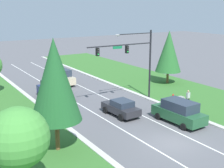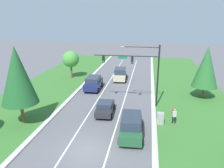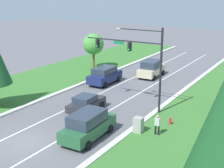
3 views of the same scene
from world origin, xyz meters
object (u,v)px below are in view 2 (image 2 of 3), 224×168
at_px(conifer_near_right_tree, 206,67).
at_px(conifer_mid_left_tree, 17,75).
at_px(charcoal_sedan, 105,107).
at_px(fire_hydrant, 173,112).
at_px(forest_suv, 131,125).
at_px(oak_near_left_tree, 71,59).
at_px(utility_cabinet, 160,119).
at_px(pedestrian, 174,116).
at_px(navy_suv, 93,83).
at_px(champagne_suv, 120,74).
at_px(traffic_signal_mast, 139,66).

xyz_separation_m(conifer_near_right_tree, conifer_mid_left_tree, (-20.35, -11.02, 0.85)).
xyz_separation_m(charcoal_sedan, fire_hydrant, (7.77, 1.17, -0.45)).
distance_m(forest_suv, oak_near_left_tree, 22.36).
bearing_deg(fire_hydrant, charcoal_sedan, -171.45).
bearing_deg(oak_near_left_tree, utility_cabinet, -45.77).
height_order(pedestrian, conifer_mid_left_tree, conifer_mid_left_tree).
bearing_deg(oak_near_left_tree, charcoal_sedan, -57.30).
bearing_deg(fire_hydrant, oak_near_left_tree, 142.43).
distance_m(navy_suv, oak_near_left_tree, 8.26).
bearing_deg(charcoal_sedan, fire_hydrant, 5.57).
relative_size(navy_suv, forest_suv, 0.96).
bearing_deg(champagne_suv, navy_suv, -122.85).
distance_m(traffic_signal_mast, utility_cabinet, 7.00).
distance_m(utility_cabinet, oak_near_left_tree, 22.06).
relative_size(pedestrian, fire_hydrant, 2.41).
relative_size(charcoal_sedan, champagne_suv, 0.82).
relative_size(oak_near_left_tree, conifer_mid_left_tree, 0.61).
xyz_separation_m(traffic_signal_mast, navy_suv, (-7.13, 5.39, -4.11)).
distance_m(utility_cabinet, conifer_mid_left_tree, 15.13).
bearing_deg(pedestrian, charcoal_sedan, -10.78).
xyz_separation_m(forest_suv, champagne_suv, (-3.52, 18.79, 0.02)).
bearing_deg(charcoal_sedan, pedestrian, -12.02).
bearing_deg(forest_suv, conifer_near_right_tree, 49.48).
relative_size(forest_suv, conifer_mid_left_tree, 0.63).
height_order(champagne_suv, fire_hydrant, champagne_suv).
distance_m(pedestrian, conifer_near_right_tree, 10.26).
bearing_deg(pedestrian, utility_cabinet, 11.90).
height_order(navy_suv, utility_cabinet, navy_suv).
bearing_deg(oak_near_left_tree, navy_suv, -45.33).
relative_size(charcoal_sedan, conifer_near_right_tree, 0.60).
xyz_separation_m(pedestrian, oak_near_left_tree, (-16.69, 15.32, 2.59)).
xyz_separation_m(forest_suv, utility_cabinet, (2.82, 2.75, -0.39)).
height_order(charcoal_sedan, utility_cabinet, charcoal_sedan).
height_order(pedestrian, oak_near_left_tree, oak_near_left_tree).
xyz_separation_m(charcoal_sedan, champagne_suv, (-0.15, 14.47, 0.27)).
bearing_deg(traffic_signal_mast, conifer_near_right_tree, 25.28).
distance_m(pedestrian, oak_near_left_tree, 22.81).
relative_size(conifer_near_right_tree, oak_near_left_tree, 1.42).
xyz_separation_m(fire_hydrant, conifer_near_right_tree, (4.55, 6.06, 4.08)).
height_order(conifer_near_right_tree, conifer_mid_left_tree, conifer_mid_left_tree).
distance_m(champagne_suv, oak_near_left_tree, 9.25).
height_order(forest_suv, pedestrian, forest_suv).
relative_size(utility_cabinet, conifer_near_right_tree, 0.18).
xyz_separation_m(utility_cabinet, oak_near_left_tree, (-15.26, 15.67, 2.88)).
bearing_deg(pedestrian, forest_suv, 34.29).
distance_m(champagne_suv, pedestrian, 17.51).
xyz_separation_m(champagne_suv, conifer_mid_left_tree, (-7.89, -18.27, 4.21)).
xyz_separation_m(champagne_suv, oak_near_left_tree, (-8.91, -0.37, 2.46)).
height_order(traffic_signal_mast, conifer_mid_left_tree, conifer_mid_left_tree).
relative_size(utility_cabinet, oak_near_left_tree, 0.26).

